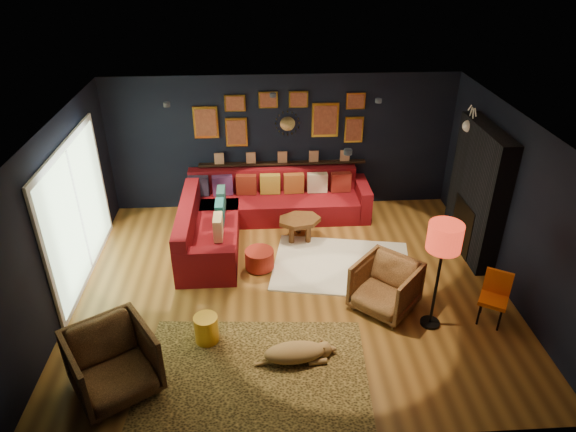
{
  "coord_description": "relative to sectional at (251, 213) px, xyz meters",
  "views": [
    {
      "loc": [
        -0.45,
        -6.38,
        4.87
      ],
      "look_at": [
        -0.04,
        0.3,
        1.1
      ],
      "focal_mm": 32.0,
      "sensor_mm": 36.0,
      "label": 1
    }
  ],
  "objects": [
    {
      "name": "floor",
      "position": [
        0.61,
        -1.81,
        -0.32
      ],
      "size": [
        6.5,
        6.5,
        0.0
      ],
      "primitive_type": "plane",
      "color": "#99662A",
      "rests_on": "ground"
    },
    {
      "name": "room_walls",
      "position": [
        0.61,
        -1.81,
        1.27
      ],
      "size": [
        6.5,
        6.5,
        6.5
      ],
      "color": "black",
      "rests_on": "ground"
    },
    {
      "name": "sectional",
      "position": [
        0.0,
        0.0,
        0.0
      ],
      "size": [
        3.41,
        2.69,
        0.86
      ],
      "color": "maroon",
      "rests_on": "ground"
    },
    {
      "name": "ledge",
      "position": [
        0.61,
        0.87,
        0.6
      ],
      "size": [
        3.2,
        0.12,
        0.04
      ],
      "primitive_type": "cube",
      "color": "black",
      "rests_on": "room_walls"
    },
    {
      "name": "gallery_wall",
      "position": [
        0.6,
        0.91,
        1.48
      ],
      "size": [
        3.15,
        0.04,
        1.02
      ],
      "color": "yellow",
      "rests_on": "room_walls"
    },
    {
      "name": "sunburst_mirror",
      "position": [
        0.71,
        0.91,
        1.38
      ],
      "size": [
        0.47,
        0.16,
        0.47
      ],
      "color": "silver",
      "rests_on": "room_walls"
    },
    {
      "name": "fireplace",
      "position": [
        3.71,
        -0.91,
        0.7
      ],
      "size": [
        0.31,
        1.6,
        2.2
      ],
      "color": "black",
      "rests_on": "ground"
    },
    {
      "name": "deer_head",
      "position": [
        3.75,
        -0.41,
        1.73
      ],
      "size": [
        0.5,
        0.28,
        0.45
      ],
      "color": "white",
      "rests_on": "fireplace"
    },
    {
      "name": "sliding_door",
      "position": [
        -2.6,
        -1.21,
        0.78
      ],
      "size": [
        0.06,
        2.8,
        2.2
      ],
      "color": "white",
      "rests_on": "ground"
    },
    {
      "name": "ceiling_spots",
      "position": [
        0.61,
        -1.01,
        2.24
      ],
      "size": [
        3.3,
        2.5,
        0.06
      ],
      "color": "black",
      "rests_on": "room_walls"
    },
    {
      "name": "shag_rug",
      "position": [
        1.47,
        -1.31,
        -0.31
      ],
      "size": [
        2.46,
        1.98,
        0.03
      ],
      "primitive_type": "cube",
      "rotation": [
        0.0,
        0.0,
        -0.18
      ],
      "color": "white",
      "rests_on": "ground"
    },
    {
      "name": "leopard_rug",
      "position": [
        0.02,
        -3.61,
        -0.31
      ],
      "size": [
        2.95,
        2.2,
        0.02
      ],
      "primitive_type": "cube",
      "rotation": [
        0.0,
        0.0,
        -0.07
      ],
      "color": "#B39046",
      "rests_on": "ground"
    },
    {
      "name": "coffee_table",
      "position": [
        0.84,
        -0.42,
        0.02
      ],
      "size": [
        0.88,
        0.73,
        0.39
      ],
      "rotation": [
        0.0,
        0.0,
        0.2
      ],
      "color": "brown",
      "rests_on": "shag_rug"
    },
    {
      "name": "pouf",
      "position": [
        0.13,
        -1.28,
        -0.14
      ],
      "size": [
        0.47,
        0.47,
        0.31
      ],
      "primitive_type": "cylinder",
      "color": "maroon",
      "rests_on": "shag_rug"
    },
    {
      "name": "armchair_left",
      "position": [
        -1.62,
        -3.69,
        0.14
      ],
      "size": [
        1.22,
        1.21,
        0.94
      ],
      "primitive_type": "imported",
      "rotation": [
        0.0,
        0.0,
        0.57
      ],
      "color": "#AD723D",
      "rests_on": "ground"
    },
    {
      "name": "armchair_right",
      "position": [
        1.92,
        -2.38,
        0.1
      ],
      "size": [
        1.11,
        1.11,
        0.84
      ],
      "primitive_type": "imported",
      "rotation": [
        0.0,
        0.0,
        -0.73
      ],
      "color": "#AD723D",
      "rests_on": "ground"
    },
    {
      "name": "gold_stool",
      "position": [
        -0.6,
        -2.92,
        -0.12
      ],
      "size": [
        0.32,
        0.32,
        0.4
      ],
      "primitive_type": "cylinder",
      "color": "yellow",
      "rests_on": "ground"
    },
    {
      "name": "orange_chair",
      "position": [
        3.37,
        -2.72,
        0.13
      ],
      "size": [
        0.5,
        0.5,
        0.78
      ],
      "rotation": [
        0.0,
        0.0,
        -0.55
      ],
      "color": "black",
      "rests_on": "ground"
    },
    {
      "name": "floor_lamp",
      "position": [
        2.5,
        -2.78,
        1.04
      ],
      "size": [
        0.45,
        0.45,
        1.62
      ],
      "color": "black",
      "rests_on": "ground"
    },
    {
      "name": "dog",
      "position": [
        0.54,
        -3.36,
        -0.14
      ],
      "size": [
        1.12,
        0.62,
        0.34
      ],
      "primitive_type": null,
      "rotation": [
        0.0,
        0.0,
        0.09
      ],
      "color": "#A6804A",
      "rests_on": "leopard_rug"
    }
  ]
}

